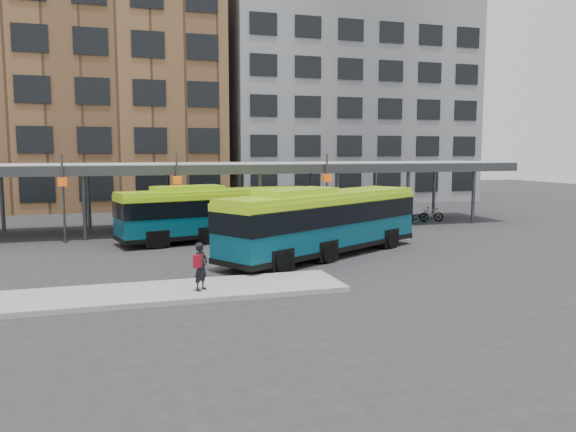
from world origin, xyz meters
The scene contains 9 objects.
ground centered at (0.00, 0.00, 0.00)m, with size 120.00×120.00×0.00m, color #28282B.
boarding_island centered at (-5.50, -3.00, 0.09)m, with size 14.00×3.00×0.18m, color gray.
canopy centered at (-0.06, 12.87, 3.91)m, with size 40.00×6.53×4.80m.
building_brick centered at (-10.00, 32.00, 11.00)m, with size 26.00×14.00×22.00m, color brown.
building_grey centered at (16.00, 32.00, 10.00)m, with size 24.00×14.00×20.00m, color slate.
bus_front centered at (2.98, 2.16, 1.71)m, with size 11.52×8.21×3.28m.
bus_rear centered at (-0.87, 8.40, 1.60)m, with size 11.39×4.85×3.07m.
pedestrian centered at (-3.58, -3.43, 1.02)m, with size 0.70×0.71×1.65m.
bike_rack centered at (12.75, 12.05, 0.47)m, with size 5.34×1.57×1.02m.
Camera 1 is at (-6.21, -22.29, 4.93)m, focal length 35.00 mm.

